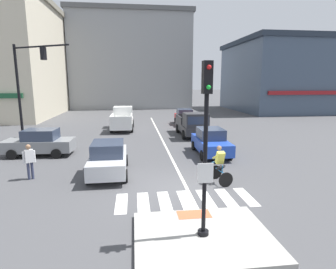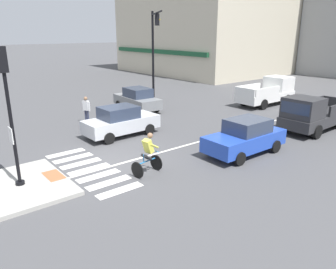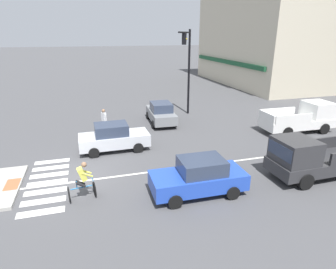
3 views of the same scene
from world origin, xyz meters
The scene contains 19 objects.
ground_plane centered at (0.00, 0.00, 0.00)m, with size 300.00×300.00×0.00m, color #474749.
tactile_pad_front centered at (0.00, -2.59, 0.15)m, with size 1.10×0.60×0.01m, color #DB5B38.
crosswalk_stripe_a centered at (-2.44, -1.10, 0.00)m, with size 0.44×1.80×0.01m, color silver.
crosswalk_stripe_b centered at (-1.63, -1.10, 0.00)m, with size 0.44×1.80×0.01m, color silver.
crosswalk_stripe_c centered at (-0.81, -1.10, 0.00)m, with size 0.44×1.80×0.01m, color silver.
crosswalk_stripe_d centered at (0.00, -1.10, 0.00)m, with size 0.44×1.80×0.01m, color silver.
crosswalk_stripe_e centered at (0.81, -1.10, 0.00)m, with size 0.44×1.80×0.01m, color silver.
crosswalk_stripe_f centered at (1.63, -1.10, 0.00)m, with size 0.44×1.80×0.01m, color silver.
crosswalk_stripe_g centered at (2.44, -1.10, 0.00)m, with size 0.44×1.80×0.01m, color silver.
lane_centre_line centered at (0.27, 10.00, 0.00)m, with size 0.14×28.00×0.01m, color silver.
traffic_light_mast centered at (-9.05, 9.06, 4.52)m, with size 4.14×2.39×6.97m.
building_corner_left centered at (-22.19, 28.47, 7.39)m, with size 20.59×18.83×14.75m.
car_blue_eastbound_mid centered at (2.83, 5.40, 0.81)m, with size 1.90×4.13×1.64m.
car_silver_westbound_near centered at (-3.19, 2.37, 0.81)m, with size 1.89×4.13×1.64m.
car_grey_cross_left centered at (-7.70, 6.48, 0.81)m, with size 4.18×2.00×1.64m.
pickup_truck_charcoal_eastbound_far centered at (2.91, 11.26, 0.98)m, with size 2.10×5.12×2.08m.
pickup_truck_white_westbound_distant centered at (-2.98, 15.68, 0.98)m, with size 2.13×5.13×2.08m.
cyclist centered at (1.87, 0.56, 0.87)m, with size 0.82×1.18×1.68m.
pedestrian_at_curb_left centered at (-6.75, 2.07, 0.98)m, with size 0.49×0.37×1.67m.
Camera 3 is at (12.96, 1.09, 6.67)m, focal length 30.35 mm.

